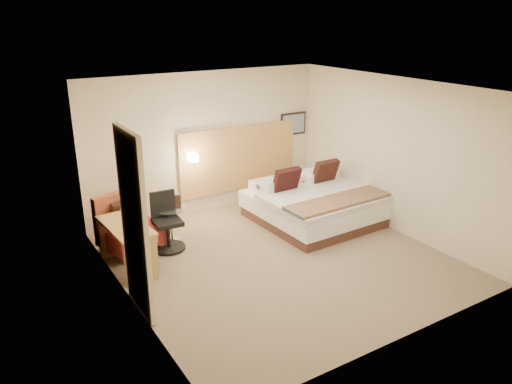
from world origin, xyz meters
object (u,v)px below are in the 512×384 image
bed (315,203)px  side_table (171,223)px  lounge_chair (128,228)px  desk_chair (167,226)px  desk (128,234)px

bed → side_table: bed is taller
lounge_chair → desk_chair: size_ratio=1.12×
lounge_chair → desk_chair: desk_chair is taller
lounge_chair → side_table: (0.71, -0.11, -0.03)m
lounge_chair → desk: 0.71m
desk → bed: bearing=-0.3°
bed → lounge_chair: bed is taller
lounge_chair → desk: size_ratio=0.89×
bed → desk: 3.56m
desk_chair → side_table: bearing=52.5°
lounge_chair → bed: bearing=-11.3°
desk → desk_chair: size_ratio=1.25×
bed → desk_chair: 2.83m
lounge_chair → desk_chair: bearing=-30.9°
lounge_chair → desk: lounge_chair is taller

